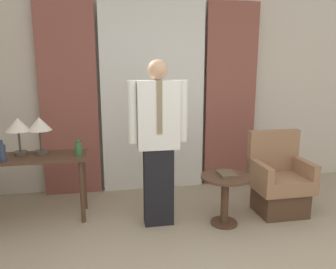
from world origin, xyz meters
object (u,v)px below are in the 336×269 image
object	(u,v)px
bottle_by_lamp	(78,149)
person	(158,138)
desk	(31,167)
table_lamp_left	(18,127)
bottle_near_edge	(2,152)
armchair	(279,183)
side_table	(225,192)
table_lamp_right	(40,126)
book	(227,174)

from	to	relation	value
bottle_by_lamp	person	xyz separation A→B (m)	(0.85, -0.31, 0.16)
desk	table_lamp_left	xyz separation A→B (m)	(-0.11, 0.09, 0.44)
table_lamp_left	bottle_by_lamp	size ratio (longest dim) A/B	2.26
bottle_near_edge	person	distance (m)	1.64
desk	person	distance (m)	1.47
table_lamp_left	bottle_by_lamp	bearing A→B (deg)	-12.69
armchair	bottle_near_edge	bearing A→B (deg)	176.26
table_lamp_left	side_table	xyz separation A→B (m)	(2.21, -0.61, -0.68)
table_lamp_left	bottle_near_edge	distance (m)	0.34
desk	side_table	xyz separation A→B (m)	(2.09, -0.52, -0.24)
desk	table_lamp_right	size ratio (longest dim) A/B	2.92
table_lamp_right	person	world-z (taller)	person
table_lamp_left	book	distance (m)	2.35
table_lamp_left	person	world-z (taller)	person
bottle_by_lamp	book	world-z (taller)	bottle_by_lamp
table_lamp_right	bottle_by_lamp	size ratio (longest dim) A/B	2.26
table_lamp_left	book	size ratio (longest dim) A/B	1.78
person	side_table	distance (m)	0.94
person	book	world-z (taller)	person
bottle_near_edge	side_table	world-z (taller)	bottle_near_edge
table_lamp_left	armchair	distance (m)	3.06
bottle_near_edge	book	xyz separation A→B (m)	(2.35, -0.36, -0.26)
bottle_near_edge	person	world-z (taller)	person
bottle_by_lamp	table_lamp_left	bearing A→B (deg)	167.31
desk	armchair	world-z (taller)	armchair
side_table	book	bearing A→B (deg)	42.76
book	person	bearing A→B (deg)	169.55
desk	book	size ratio (longest dim) A/B	5.19
table_lamp_right	side_table	world-z (taller)	table_lamp_right
desk	book	distance (m)	2.17
person	bottle_by_lamp	bearing A→B (deg)	159.96
book	desk	bearing A→B (deg)	166.61
desk	bottle_near_edge	bearing A→B (deg)	-149.23
desk	bottle_by_lamp	bearing A→B (deg)	-6.22
book	side_table	bearing A→B (deg)	-137.24
table_lamp_left	bottle_near_edge	size ratio (longest dim) A/B	1.84
book	table_lamp_right	bearing A→B (deg)	163.56
side_table	bottle_by_lamp	bearing A→B (deg)	163.53
desk	bottle_near_edge	xyz separation A→B (m)	(-0.23, -0.14, 0.22)
bottle_near_edge	side_table	size ratio (longest dim) A/B	0.41
person	side_table	world-z (taller)	person
bottle_near_edge	person	bearing A→B (deg)	-8.06
table_lamp_left	side_table	bearing A→B (deg)	-15.38
table_lamp_left	side_table	distance (m)	2.39
desk	table_lamp_left	size ratio (longest dim) A/B	2.92
bottle_near_edge	book	world-z (taller)	bottle_near_edge
desk	bottle_by_lamp	size ratio (longest dim) A/B	6.61
desk	armchair	distance (m)	2.87
table_lamp_left	bottle_near_edge	world-z (taller)	table_lamp_left
bottle_near_edge	book	bearing A→B (deg)	-8.81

